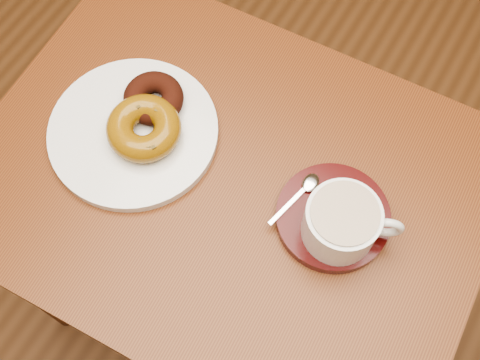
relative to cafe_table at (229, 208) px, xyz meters
The scene contains 8 objects.
ground 0.60m from the cafe_table, 37.33° to the right, with size 6.00×6.00×0.00m, color brown.
cafe_table is the anchor object (origin of this frame).
donut_plate 0.20m from the cafe_table, behind, with size 0.25×0.25×0.02m, color white.
donut_cinnamon 0.22m from the cafe_table, 163.97° to the left, with size 0.09×0.09×0.03m, color black.
donut_caramel 0.20m from the cafe_table, behind, with size 0.14×0.14×0.04m.
saucer 0.20m from the cafe_table, ahead, with size 0.16×0.16×0.02m, color #360707.
coffee_cup 0.24m from the cafe_table, ahead, with size 0.13×0.10×0.07m.
teaspoon 0.17m from the cafe_table, 19.54° to the left, with size 0.03×0.10×0.01m.
Camera 1 is at (0.15, -0.27, 1.51)m, focal length 45.00 mm.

